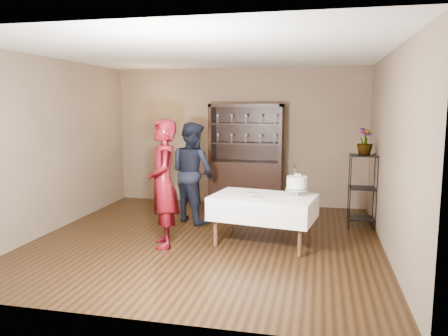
{
  "coord_description": "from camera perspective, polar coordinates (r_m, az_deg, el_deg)",
  "views": [
    {
      "loc": [
        1.58,
        -6.04,
        1.98
      ],
      "look_at": [
        0.23,
        0.1,
        1.07
      ],
      "focal_mm": 35.0,
      "sensor_mm": 36.0,
      "label": 1
    }
  ],
  "objects": [
    {
      "name": "man",
      "position": [
        7.41,
        -4.15,
        -0.55
      ],
      "size": [
        1.04,
        0.99,
        1.7
      ],
      "primitive_type": "imported",
      "rotation": [
        0.0,
        0.0,
        2.56
      ],
      "color": "black",
      "rests_on": "floor"
    },
    {
      "name": "potted_plant",
      "position": [
        7.3,
        17.92,
        3.33
      ],
      "size": [
        0.34,
        0.34,
        0.43
      ],
      "primitive_type": "imported",
      "rotation": [
        0.0,
        0.0,
        0.72
      ],
      "color": "#457035",
      "rests_on": "plant_etagere"
    },
    {
      "name": "plate_near",
      "position": [
        6.06,
        4.19,
        -3.82
      ],
      "size": [
        0.27,
        0.27,
        0.01
      ],
      "primitive_type": "cylinder",
      "rotation": [
        0.0,
        0.0,
        0.37
      ],
      "color": "beige",
      "rests_on": "cake_table"
    },
    {
      "name": "floor",
      "position": [
        6.55,
        -2.2,
        -9.33
      ],
      "size": [
        5.0,
        5.0,
        0.0
      ],
      "primitive_type": "plane",
      "color": "black",
      "rests_on": "ground"
    },
    {
      "name": "wall_left",
      "position": [
        7.32,
        -21.58,
        2.74
      ],
      "size": [
        0.02,
        5.0,
        2.7
      ],
      "primitive_type": "cube",
      "color": "brown",
      "rests_on": "floor"
    },
    {
      "name": "cake",
      "position": [
        6.2,
        9.51,
        -2.04
      ],
      "size": [
        0.38,
        0.38,
        0.44
      ],
      "rotation": [
        0.0,
        0.0,
        0.43
      ],
      "color": "beige",
      "rests_on": "cake_table"
    },
    {
      "name": "cake_table",
      "position": [
        6.23,
        5.16,
        -5.13
      ],
      "size": [
        1.55,
        1.1,
        0.71
      ],
      "rotation": [
        0.0,
        0.0,
        -0.16
      ],
      "color": "white",
      "rests_on": "floor"
    },
    {
      "name": "plant_etagere",
      "position": [
        7.4,
        17.62,
        -2.49
      ],
      "size": [
        0.42,
        0.42,
        1.2
      ],
      "color": "black",
      "rests_on": "floor"
    },
    {
      "name": "wall_right",
      "position": [
        6.15,
        20.93,
        1.83
      ],
      "size": [
        0.02,
        5.0,
        2.7
      ],
      "primitive_type": "cube",
      "color": "brown",
      "rests_on": "floor"
    },
    {
      "name": "back_wall",
      "position": [
        8.71,
        1.91,
        4.1
      ],
      "size": [
        5.0,
        0.02,
        2.7
      ],
      "primitive_type": "cube",
      "color": "brown",
      "rests_on": "floor"
    },
    {
      "name": "ceiling",
      "position": [
        6.29,
        -2.34,
        14.82
      ],
      "size": [
        5.0,
        5.0,
        0.0
      ],
      "primitive_type": "plane",
      "rotation": [
        3.14,
        0.0,
        0.0
      ],
      "color": "white",
      "rests_on": "back_wall"
    },
    {
      "name": "woman",
      "position": [
        6.13,
        -7.94,
        -2.03
      ],
      "size": [
        0.66,
        0.77,
        1.79
      ],
      "primitive_type": "imported",
      "rotation": [
        0.0,
        0.0,
        -1.14
      ],
      "color": "#3A050E",
      "rests_on": "floor"
    },
    {
      "name": "plate_far",
      "position": [
        6.33,
        3.74,
        -3.29
      ],
      "size": [
        0.2,
        0.2,
        0.01
      ],
      "primitive_type": "cylinder",
      "rotation": [
        0.0,
        0.0,
        0.12
      ],
      "color": "beige",
      "rests_on": "cake_table"
    },
    {
      "name": "china_hutch",
      "position": [
        8.51,
        2.91,
        -0.65
      ],
      "size": [
        1.4,
        0.48,
        2.0
      ],
      "color": "black",
      "rests_on": "floor"
    }
  ]
}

